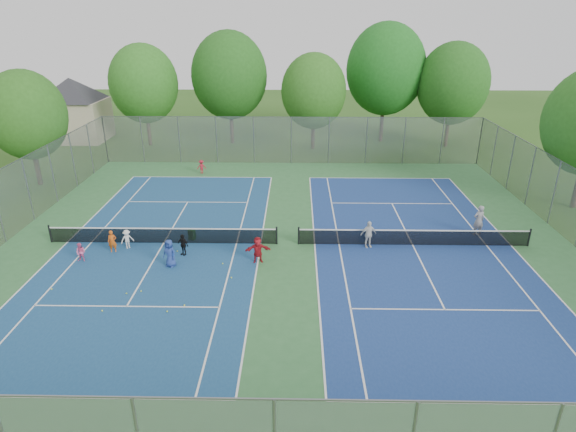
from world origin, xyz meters
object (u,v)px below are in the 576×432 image
(net_right, at_px, (413,238))
(ball_hopper, at_px, (192,234))
(instructor, at_px, (479,220))
(ball_crate, at_px, (171,253))
(net_left, at_px, (163,236))

(net_right, xyz_separation_m, ball_hopper, (-12.49, 0.52, -0.14))
(instructor, bearing_deg, ball_crate, -2.85)
(net_right, xyz_separation_m, instructor, (4.03, 1.42, 0.47))
(net_left, relative_size, instructor, 6.95)
(net_right, bearing_deg, instructor, 19.43)
(net_left, distance_m, ball_hopper, 1.60)
(net_left, distance_m, instructor, 18.09)
(ball_crate, height_order, ball_hopper, ball_hopper)
(ball_hopper, bearing_deg, net_left, -161.07)
(ball_hopper, bearing_deg, net_right, -2.38)
(net_left, bearing_deg, ball_crate, -61.76)
(net_left, xyz_separation_m, instructor, (18.03, 1.42, 0.47))
(net_left, bearing_deg, ball_hopper, 18.93)
(net_left, height_order, ball_crate, net_left)
(ball_hopper, bearing_deg, ball_crate, -110.43)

